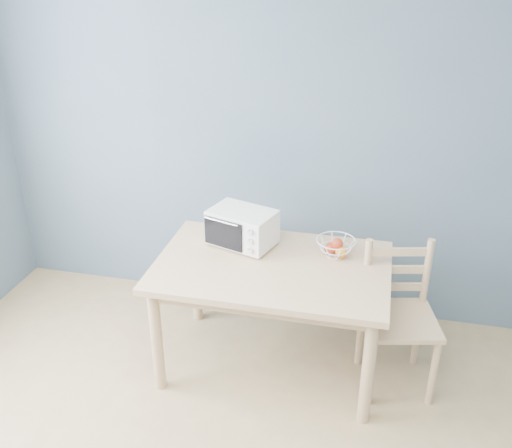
% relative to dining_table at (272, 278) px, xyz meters
% --- Properties ---
extents(room, '(4.01, 4.51, 2.61)m').
position_rel_dining_table_xyz_m(room, '(-0.19, -1.50, 0.65)').
color(room, tan).
rests_on(room, ground).
extents(dining_table, '(1.40, 0.90, 0.75)m').
position_rel_dining_table_xyz_m(dining_table, '(0.00, 0.00, 0.00)').
color(dining_table, '#E0B586').
rests_on(dining_table, ground).
extents(toaster_oven, '(0.46, 0.38, 0.24)m').
position_rel_dining_table_xyz_m(toaster_oven, '(-0.25, 0.20, 0.23)').
color(toaster_oven, white).
rests_on(toaster_oven, dining_table).
extents(fruit_basket, '(0.31, 0.31, 0.12)m').
position_rel_dining_table_xyz_m(fruit_basket, '(0.36, 0.19, 0.16)').
color(fruit_basket, white).
rests_on(fruit_basket, dining_table).
extents(dining_chair, '(0.51, 0.51, 0.91)m').
position_rel_dining_table_xyz_m(dining_chair, '(0.77, 0.04, -0.20)').
color(dining_chair, '#E0B586').
rests_on(dining_chair, ground).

